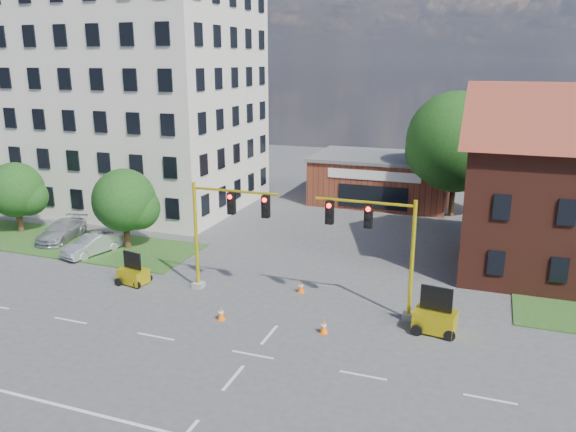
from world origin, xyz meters
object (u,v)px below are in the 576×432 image
Objects in this scene: signal_mast_west at (222,225)px; signal_mast_east at (380,242)px; trailer_west at (133,274)px; trailer_east at (435,319)px; pickup_white at (521,264)px.

signal_mast_east is (8.71, 0.00, 0.00)m from signal_mast_west.
signal_mast_east reaches higher than trailer_west.
signal_mast_west is 6.47m from trailer_west.
signal_mast_west is 1.00× the size of signal_mast_east.
trailer_east is (3.01, -0.99, -3.23)m from signal_mast_east.
pickup_white is at bearing 27.59° from signal_mast_west.
signal_mast_east is at bearing 134.13° from pickup_white.
trailer_west is 0.84× the size of trailer_east.
trailer_west is 0.34× the size of pickup_white.
signal_mast_west is at bearing -177.30° from trailer_east.
pickup_white is (4.13, 9.27, 0.08)m from trailer_east.
signal_mast_east is 3.32× the size of trailer_west.
trailer_east is at bearing 150.89° from pickup_white.
trailer_east is at bearing -4.82° from signal_mast_west.
signal_mast_east is 11.39m from pickup_white.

